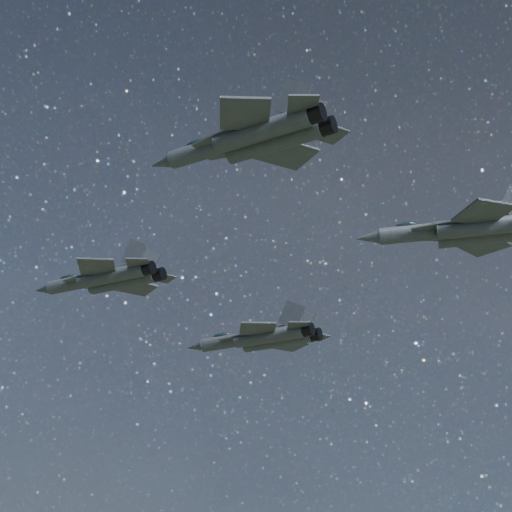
# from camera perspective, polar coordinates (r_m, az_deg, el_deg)

# --- Properties ---
(jet_lead) EXTENTS (16.93, 11.69, 4.25)m
(jet_lead) POSITION_cam_1_polar(r_m,az_deg,el_deg) (83.16, -10.78, -1.61)
(jet_lead) COLOR #31373E
(jet_left) EXTENTS (18.36, 12.58, 4.61)m
(jet_left) POSITION_cam_1_polar(r_m,az_deg,el_deg) (91.76, 0.49, -5.96)
(jet_left) COLOR #31373E
(jet_right) EXTENTS (17.02, 11.63, 4.27)m
(jet_right) POSITION_cam_1_polar(r_m,az_deg,el_deg) (60.95, -0.20, 8.60)
(jet_right) COLOR #31373E
(jet_slot) EXTENTS (17.05, 12.10, 4.33)m
(jet_slot) POSITION_cam_1_polar(r_m,az_deg,el_deg) (70.50, 15.25, 1.84)
(jet_slot) COLOR #31373E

